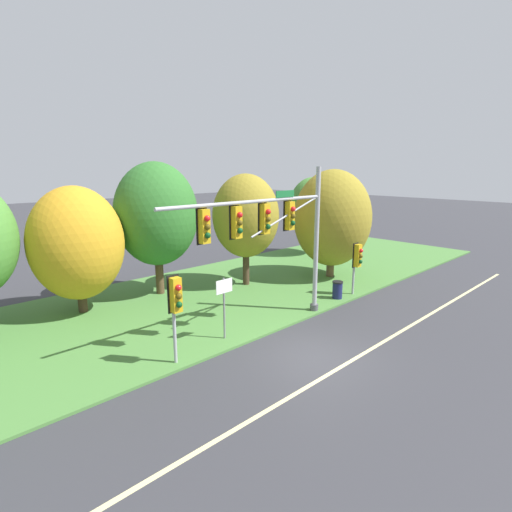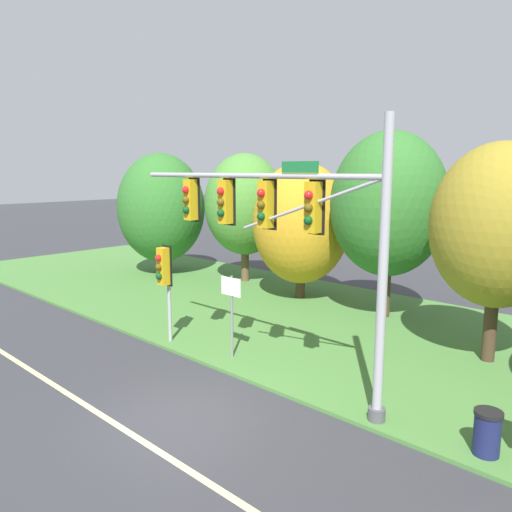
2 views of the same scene
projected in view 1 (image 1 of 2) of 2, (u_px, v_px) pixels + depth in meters
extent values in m
plane|color=#333338|center=(315.00, 355.00, 15.01)|extent=(160.00, 160.00, 0.00)
cube|color=beige|center=(342.00, 366.00, 14.17)|extent=(36.00, 0.16, 0.01)
cube|color=#477A38|center=(189.00, 302.00, 20.80)|extent=(48.00, 11.50, 0.10)
cylinder|color=#9EA0A5|center=(316.00, 241.00, 18.73)|extent=(0.22, 0.22, 6.85)
cylinder|color=#4C4C51|center=(314.00, 307.00, 19.45)|extent=(0.40, 0.40, 0.30)
cylinder|color=#9EA0A5|center=(251.00, 202.00, 15.44)|extent=(8.39, 0.14, 0.14)
cylinder|color=#9EA0A5|center=(287.00, 215.00, 17.01)|extent=(4.22, 0.08, 1.48)
cube|color=gold|center=(290.00, 216.00, 17.14)|extent=(0.34, 0.28, 1.22)
cube|color=black|center=(287.00, 215.00, 17.25)|extent=(0.46, 0.04, 1.34)
sphere|color=red|center=(293.00, 209.00, 16.95)|extent=(0.22, 0.22, 0.22)
sphere|color=#51420C|center=(293.00, 216.00, 17.01)|extent=(0.22, 0.22, 0.22)
sphere|color=#0C4219|center=(293.00, 223.00, 17.08)|extent=(0.22, 0.22, 0.22)
cube|color=gold|center=(265.00, 219.00, 16.11)|extent=(0.34, 0.28, 1.22)
cube|color=black|center=(262.00, 218.00, 16.22)|extent=(0.46, 0.04, 1.34)
sphere|color=red|center=(268.00, 212.00, 15.92)|extent=(0.22, 0.22, 0.22)
sphere|color=#51420C|center=(268.00, 219.00, 15.99)|extent=(0.22, 0.22, 0.22)
sphere|color=#0C4219|center=(268.00, 227.00, 16.05)|extent=(0.22, 0.22, 0.22)
cube|color=gold|center=(237.00, 222.00, 15.08)|extent=(0.34, 0.28, 1.22)
cube|color=black|center=(234.00, 222.00, 15.20)|extent=(0.46, 0.04, 1.34)
sphere|color=red|center=(240.00, 215.00, 14.89)|extent=(0.22, 0.22, 0.22)
sphere|color=#51420C|center=(240.00, 223.00, 14.96)|extent=(0.22, 0.22, 0.22)
sphere|color=#0C4219|center=(240.00, 231.00, 15.02)|extent=(0.22, 0.22, 0.22)
cube|color=gold|center=(204.00, 226.00, 14.06)|extent=(0.34, 0.28, 1.22)
cube|color=black|center=(202.00, 226.00, 14.17)|extent=(0.46, 0.04, 1.34)
sphere|color=red|center=(207.00, 218.00, 13.86)|extent=(0.22, 0.22, 0.22)
sphere|color=#51420C|center=(207.00, 227.00, 13.93)|extent=(0.22, 0.22, 0.22)
sphere|color=#0C4219|center=(208.00, 235.00, 14.00)|extent=(0.22, 0.22, 0.22)
cube|color=#196B33|center=(285.00, 194.00, 16.64)|extent=(1.10, 0.04, 0.28)
cylinder|color=#9EA0A5|center=(174.00, 321.00, 13.92)|extent=(0.12, 0.12, 3.13)
cube|color=gold|center=(176.00, 295.00, 13.56)|extent=(0.34, 0.28, 1.22)
cube|color=black|center=(173.00, 294.00, 13.67)|extent=(0.46, 0.04, 1.34)
sphere|color=red|center=(178.00, 288.00, 13.37)|extent=(0.22, 0.22, 0.22)
sphere|color=#51420C|center=(179.00, 296.00, 13.43)|extent=(0.22, 0.22, 0.22)
sphere|color=#0C4219|center=(179.00, 305.00, 13.50)|extent=(0.22, 0.22, 0.22)
cylinder|color=#9EA0A5|center=(354.00, 270.00, 21.66)|extent=(0.12, 0.12, 2.75)
cube|color=gold|center=(358.00, 256.00, 21.34)|extent=(0.34, 0.28, 1.22)
cube|color=black|center=(355.00, 255.00, 21.46)|extent=(0.46, 0.04, 1.34)
sphere|color=red|center=(361.00, 251.00, 21.15)|extent=(0.22, 0.22, 0.22)
sphere|color=#51420C|center=(361.00, 256.00, 21.22)|extent=(0.22, 0.22, 0.22)
sphere|color=#0C4219|center=(360.00, 262.00, 21.28)|extent=(0.22, 0.22, 0.22)
cylinder|color=slate|center=(224.00, 309.00, 16.00)|extent=(0.08, 0.08, 2.54)
cube|color=white|center=(224.00, 286.00, 15.77)|extent=(0.80, 0.03, 0.55)
cylinder|color=#423021|center=(81.00, 290.00, 19.06)|extent=(0.43, 0.43, 2.18)
ellipsoid|color=#C68C1E|center=(77.00, 243.00, 18.57)|extent=(4.26, 4.26, 5.33)
cylinder|color=#4C3823|center=(159.00, 265.00, 21.75)|extent=(0.44, 0.44, 3.17)
ellipsoid|color=#2D6B28|center=(156.00, 214.00, 21.14)|extent=(4.39, 4.39, 5.49)
cylinder|color=#423021|center=(246.00, 259.00, 23.45)|extent=(0.38, 0.38, 3.02)
ellipsoid|color=olive|center=(246.00, 216.00, 22.89)|extent=(3.84, 3.84, 4.80)
cylinder|color=brown|center=(331.00, 258.00, 25.28)|extent=(0.48, 0.48, 2.41)
ellipsoid|color=olive|center=(332.00, 218.00, 24.73)|extent=(4.78, 4.78, 5.98)
cylinder|color=brown|center=(312.00, 237.00, 31.99)|extent=(0.38, 0.38, 2.68)
ellipsoid|color=#478433|center=(313.00, 207.00, 31.48)|extent=(3.77, 3.77, 4.71)
cylinder|color=#191E4C|center=(337.00, 290.00, 21.14)|extent=(0.52, 0.52, 0.85)
cylinder|color=black|center=(338.00, 282.00, 21.04)|extent=(0.56, 0.56, 0.08)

